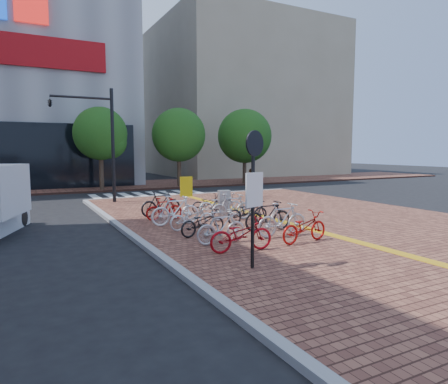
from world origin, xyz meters
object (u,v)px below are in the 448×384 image
bike_11 (232,207)px  bike_10 (247,212)px  bike_9 (268,215)px  yellow_sign (186,191)px  bike_2 (203,222)px  bike_3 (192,217)px  bike_7 (304,227)px  traffic_light_pole (85,124)px  bike_13 (208,203)px  utility_box (224,203)px  bike_5 (164,209)px  notice_sign (254,182)px  pedestrian_a (252,186)px  bike_0 (241,234)px  bike_12 (220,205)px  pedestrian_b (252,183)px  bike_1 (221,227)px  bike_4 (175,210)px  bike_8 (282,220)px

bike_11 → bike_10: bearing=-168.2°
bike_9 → yellow_sign: (-1.98, 2.91, 0.72)m
bike_2 → bike_3: (0.07, 1.10, 0.00)m
bike_7 → traffic_light_pole: traffic_light_pole is taller
bike_10 → bike_13: size_ratio=1.14×
bike_7 → utility_box: 5.83m
bike_10 → bike_5: bearing=44.8°
traffic_light_pole → notice_sign: bearing=-83.1°
pedestrian_a → traffic_light_pole: 9.85m
bike_0 → yellow_sign: size_ratio=1.04×
bike_7 → pedestrian_a: (4.28, 10.10, 0.32)m
bike_2 → bike_7: (2.43, -2.35, 0.03)m
bike_2 → bike_9: (2.44, -0.30, 0.10)m
bike_11 → bike_13: 2.31m
bike_5 → notice_sign: 7.64m
bike_7 → bike_12: (-0.14, 5.55, 0.04)m
bike_10 → bike_12: (-0.16, 2.03, 0.04)m
yellow_sign → bike_3: bearing=-104.4°
bike_0 → traffic_light_pole: traffic_light_pole is taller
bike_5 → bike_2: bearing=-176.6°
bike_13 → traffic_light_pole: (-4.46, 5.80, 3.85)m
bike_5 → bike_7: bearing=-155.4°
bike_10 → bike_11: bearing=5.9°
pedestrian_a → yellow_sign: yellow_sign is taller
bike_13 → bike_5: bearing=110.6°
bike_0 → notice_sign: 2.29m
bike_3 → notice_sign: notice_sign is taller
pedestrian_b → bike_5: bearing=-151.5°
bike_5 → bike_3: bearing=-173.7°
traffic_light_pole → bike_13: bearing=-52.4°
bike_11 → bike_13: (0.01, 2.31, -0.13)m
bike_5 → bike_11: 2.80m
pedestrian_a → notice_sign: 13.79m
bike_5 → utility_box: (2.79, -0.02, 0.09)m
bike_7 → bike_2: bearing=38.3°
bike_0 → bike_9: (2.34, 2.13, 0.05)m
utility_box → notice_sign: size_ratio=0.33×
bike_7 → yellow_sign: size_ratio=1.01×
bike_1 → bike_9: 2.62m
pedestrian_a → bike_4: bearing=-151.1°
bike_2 → pedestrian_b: 11.22m
bike_10 → notice_sign: (-2.90, -5.13, 1.63)m
bike_8 → bike_11: bike_8 is taller
bike_1 → bike_8: bike_8 is taller
bike_8 → bike_10: 2.54m
bike_4 → pedestrian_b: 9.76m
bike_1 → bike_3: bike_1 is taller
bike_7 → bike_9: 2.05m
bike_2 → bike_12: 3.94m
bike_5 → bike_10: (2.62, -2.33, 0.02)m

